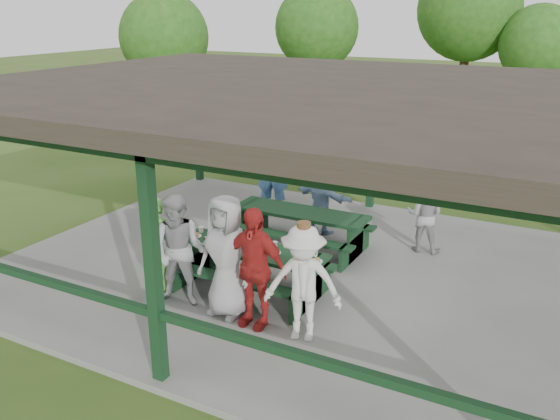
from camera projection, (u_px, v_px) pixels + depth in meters
The scene contains 20 objects.
ground at pixel (296, 271), 10.63m from camera, with size 90.00×90.00×0.00m, color #304B17.
concrete_slab at pixel (296, 269), 10.61m from camera, with size 10.00×8.00×0.10m, color slate.
pavilion_structure at pixel (298, 93), 9.60m from camera, with size 10.60×8.60×3.24m.
picnic_table_near at pixel (251, 264), 9.55m from camera, with size 2.52×1.39×0.75m.
picnic_table_far at pixel (300, 225), 11.25m from camera, with size 2.59×1.39×0.75m.
table_setting at pixel (248, 244), 9.51m from camera, with size 2.45×0.45×0.10m.
contestant_green at pixel (156, 247), 9.39m from camera, with size 0.58×0.38×1.59m, color #57993C.
contestant_grey_left at pixel (179, 251), 8.99m from camera, with size 0.86×0.67×1.77m, color #949496.
contestant_grey_mid at pixel (226, 256), 8.68m from camera, with size 0.91×0.60×1.87m, color #959497.
contestant_red at pixel (254, 267), 8.40m from camera, with size 1.05×0.44×1.80m, color #A9221F.
contestant_white_fedora at pixel (303, 283), 8.05m from camera, with size 1.20×0.88×1.72m.
spectator_lblue at pixel (321, 199), 11.98m from camera, with size 1.33×0.42×1.43m, color #7C9AC0.
spectator_blue at pixel (272, 171), 12.96m from camera, with size 0.72×0.47×1.98m, color #4170AA.
spectator_grey at pixel (425, 215), 11.06m from camera, with size 0.69×0.54×1.42m, color #99989B.
pickup_truck at pixel (489, 144), 16.97m from camera, with size 2.51×5.44×1.51m, color silver.
farm_trailer at pixel (280, 133), 18.89m from camera, with size 3.96×2.34×1.37m.
tree_far_left at pixel (317, 28), 24.42m from camera, with size 3.45×3.45×5.40m.
tree_left at pixel (469, 10), 23.76m from camera, with size 4.13×4.13×6.45m.
tree_mid at pixel (539, 44), 22.38m from camera, with size 2.96×2.96×4.63m.
tree_edge_left at pixel (164, 37), 21.55m from camera, with size 3.24×3.24×5.06m.
Camera 1 is at (4.29, -8.69, 4.51)m, focal length 38.00 mm.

